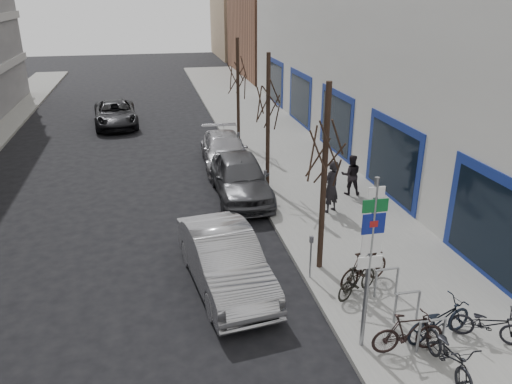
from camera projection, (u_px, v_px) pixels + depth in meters
name	position (u px, v px, depth m)	size (l,w,h in m)	color
ground	(258.00, 365.00, 10.91)	(120.00, 120.00, 0.00)	black
sidewalk_east	(311.00, 185.00, 20.83)	(5.00, 70.00, 0.15)	slate
commercial_building	(502.00, 43.00, 26.88)	(20.00, 32.00, 10.00)	#B7B7B2
brick_building_far	(300.00, 31.00, 48.22)	(12.00, 14.00, 8.00)	brown
tan_building_far	(269.00, 18.00, 61.72)	(13.00, 12.00, 9.00)	#937A5B
highway_sign_pole	(370.00, 255.00, 10.46)	(0.55, 0.10, 4.20)	gray
bike_rack	(407.00, 303.00, 11.96)	(0.66, 2.26, 0.83)	gray
tree_near	(326.00, 135.00, 13.06)	(1.80, 1.80, 5.50)	black
tree_mid	(268.00, 90.00, 18.95)	(1.80, 1.80, 5.50)	black
tree_far	(238.00, 67.00, 24.84)	(1.80, 1.80, 5.50)	black
meter_front	(311.00, 253.00, 13.71)	(0.10, 0.08, 1.27)	gray
meter_mid	(265.00, 183.00, 18.70)	(0.10, 0.08, 1.27)	gray
meter_back	(239.00, 143.00, 23.68)	(0.10, 0.08, 1.27)	gray
bike_near_left	(450.00, 352.00, 10.26)	(0.56, 1.85, 1.13)	black
bike_near_right	(408.00, 332.00, 10.93)	(0.50, 1.67, 1.02)	black
bike_mid_curb	(440.00, 317.00, 11.36)	(0.55, 1.82, 1.11)	black
bike_mid_inner	(357.00, 279.00, 13.01)	(0.46, 1.54, 0.94)	black
bike_far_curb	(488.00, 321.00, 11.32)	(0.49, 1.61, 0.98)	black
bike_far_inner	(364.00, 267.00, 13.44)	(0.53, 1.78, 1.08)	black
parked_car_front	(225.00, 260.00, 13.58)	(1.69, 4.85, 1.60)	#9C9DA1
parked_car_mid	(241.00, 177.00, 19.46)	(2.03, 5.04, 1.72)	#434448
parked_car_back	(225.00, 150.00, 23.16)	(2.03, 5.00, 1.45)	#9B9A9F
lane_car	(116.00, 114.00, 30.03)	(2.42, 5.26, 1.46)	black
pedestrian_near	(331.00, 187.00, 17.81)	(0.71, 0.46, 1.93)	black
pedestrian_far	(351.00, 174.00, 19.42)	(0.60, 0.41, 1.63)	black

